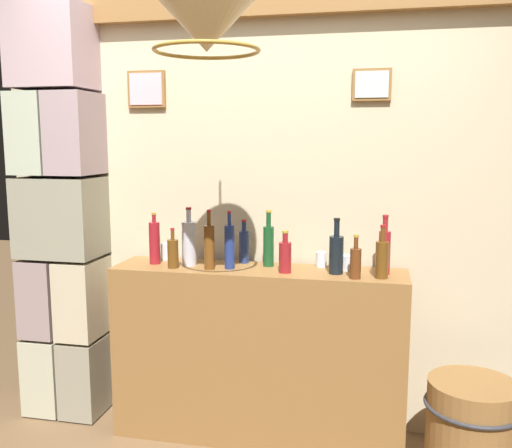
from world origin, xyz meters
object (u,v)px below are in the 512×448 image
at_px(liquor_bottle_brandy, 269,244).
at_px(glass_tumbler_highball, 321,259).
at_px(liquor_bottle_bourbon, 189,243).
at_px(glass_tumbler_shot, 346,263).
at_px(liquor_bottle_whiskey, 209,246).
at_px(pendant_lamp, 206,25).
at_px(liquor_bottle_sherry, 285,256).
at_px(liquor_bottle_rye, 356,262).
at_px(liquor_bottle_rum, 382,258).
at_px(glass_tumbler_rocks, 167,251).
at_px(liquor_bottle_vermouth, 230,246).
at_px(wooden_barrel, 471,435).
at_px(liquor_bottle_vodka, 384,250).
at_px(liquor_bottle_tequila, 336,253).
at_px(liquor_bottle_amaro, 173,253).
at_px(liquor_bottle_scotch, 244,246).
at_px(liquor_bottle_port, 155,242).

bearing_deg(liquor_bottle_brandy, glass_tumbler_highball, 8.86).
height_order(liquor_bottle_bourbon, glass_tumbler_shot, liquor_bottle_bourbon).
height_order(liquor_bottle_whiskey, glass_tumbler_highball, liquor_bottle_whiskey).
bearing_deg(pendant_lamp, liquor_bottle_sherry, 70.59).
bearing_deg(liquor_bottle_rye, liquor_bottle_rum, 16.34).
bearing_deg(glass_tumbler_shot, glass_tumbler_rocks, 177.52).
relative_size(liquor_bottle_rye, glass_tumbler_shot, 2.79).
distance_m(liquor_bottle_vermouth, wooden_barrel, 1.49).
bearing_deg(liquor_bottle_vermouth, liquor_bottle_vodka, 3.49).
relative_size(liquor_bottle_rye, liquor_bottle_whiskey, 0.69).
distance_m(liquor_bottle_tequila, glass_tumbler_shot, 0.12).
bearing_deg(liquor_bottle_amaro, pendant_lamp, -57.25).
height_order(liquor_bottle_vodka, liquor_bottle_sherry, liquor_bottle_vodka).
relative_size(glass_tumbler_rocks, glass_tumbler_highball, 1.17).
relative_size(liquor_bottle_amaro, wooden_barrel, 0.42).
height_order(liquor_bottle_sherry, liquor_bottle_vermouth, liquor_bottle_vermouth).
bearing_deg(liquor_bottle_sherry, glass_tumbler_highball, 45.47).
distance_m(liquor_bottle_amaro, glass_tumbler_shot, 0.93).
bearing_deg(glass_tumbler_highball, liquor_bottle_bourbon, -170.96).
bearing_deg(liquor_bottle_scotch, liquor_bottle_rye, -20.71).
bearing_deg(liquor_bottle_brandy, glass_tumbler_shot, -0.78).
relative_size(liquor_bottle_port, pendant_lamp, 0.46).
distance_m(liquor_bottle_tequila, liquor_bottle_port, 1.00).
bearing_deg(glass_tumbler_shot, liquor_bottle_tequila, -117.34).
height_order(glass_tumbler_highball, wooden_barrel, glass_tumbler_highball).
distance_m(liquor_bottle_tequila, liquor_bottle_rye, 0.13).
bearing_deg(liquor_bottle_tequila, liquor_bottle_vermouth, -179.77).
distance_m(glass_tumbler_rocks, glass_tumbler_highball, 0.89).
xyz_separation_m(liquor_bottle_tequila, glass_tumbler_highball, (-0.09, 0.14, -0.07)).
bearing_deg(liquor_bottle_amaro, liquor_bottle_brandy, 16.86).
relative_size(liquor_bottle_brandy, liquor_bottle_whiskey, 0.97).
xyz_separation_m(liquor_bottle_tequila, liquor_bottle_brandy, (-0.37, 0.10, 0.01)).
xyz_separation_m(liquor_bottle_rye, liquor_bottle_whiskey, (-0.77, 0.05, 0.04)).
relative_size(liquor_bottle_vermouth, wooden_barrel, 0.60).
bearing_deg(liquor_bottle_vodka, pendant_lamp, -135.79).
height_order(liquor_bottle_amaro, glass_tumbler_shot, liquor_bottle_amaro).
height_order(liquor_bottle_tequila, wooden_barrel, liquor_bottle_tequila).
xyz_separation_m(liquor_bottle_scotch, liquor_bottle_brandy, (0.15, -0.05, 0.02)).
distance_m(liquor_bottle_whiskey, liquor_bottle_amaro, 0.20).
xyz_separation_m(liquor_bottle_bourbon, liquor_bottle_vodka, (1.04, 0.02, -0.00)).
height_order(pendant_lamp, wooden_barrel, pendant_lamp).
relative_size(liquor_bottle_vodka, liquor_bottle_vermouth, 0.98).
bearing_deg(liquor_bottle_sherry, glass_tumbler_shot, 21.90).
height_order(liquor_bottle_amaro, glass_tumbler_rocks, liquor_bottle_amaro).
bearing_deg(glass_tumbler_shot, liquor_bottle_rye, -73.01).
bearing_deg(liquor_bottle_vermouth, liquor_bottle_rye, -7.03).
xyz_separation_m(liquor_bottle_scotch, glass_tumbler_rocks, (-0.45, -0.01, -0.05)).
height_order(liquor_bottle_sherry, liquor_bottle_rye, same).
distance_m(liquor_bottle_rye, glass_tumbler_highball, 0.30).
height_order(liquor_bottle_vodka, liquor_bottle_port, liquor_bottle_vodka).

